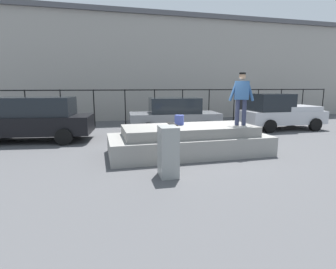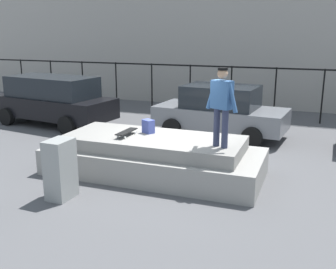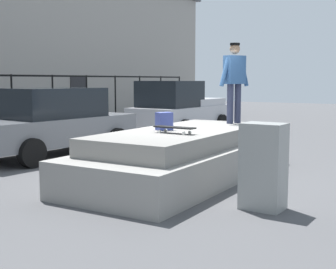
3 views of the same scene
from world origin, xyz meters
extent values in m
plane|color=#4C4C4F|center=(0.00, 0.00, 0.00)|extent=(60.00, 60.00, 0.00)
cube|color=gray|center=(-0.37, -0.47, 0.31)|extent=(5.21, 2.19, 0.62)
cube|color=gray|center=(-0.37, -0.47, 0.78)|extent=(4.28, 1.80, 0.31)
cylinder|color=#2D334C|center=(1.43, -0.80, 1.36)|extent=(0.14, 0.14, 0.85)
cylinder|color=#2D334C|center=(1.23, -0.72, 1.36)|extent=(0.14, 0.14, 0.85)
cube|color=#33598C|center=(1.33, -0.76, 2.09)|extent=(0.51, 0.40, 0.60)
cylinder|color=#33598C|center=(1.58, -0.87, 2.04)|extent=(0.29, 0.19, 0.62)
cylinder|color=#33598C|center=(1.08, -0.65, 2.04)|extent=(0.29, 0.19, 0.62)
sphere|color=tan|center=(1.33, -0.76, 2.53)|extent=(0.22, 0.22, 0.22)
cylinder|color=black|center=(1.33, -0.76, 2.63)|extent=(0.28, 0.28, 0.05)
cube|color=black|center=(-1.00, -0.64, 1.05)|extent=(0.24, 0.79, 0.02)
cylinder|color=silver|center=(-0.88, -0.39, 0.97)|extent=(0.03, 0.06, 0.06)
cylinder|color=silver|center=(-1.08, -0.38, 0.97)|extent=(0.03, 0.06, 0.06)
cylinder|color=silver|center=(-0.91, -0.90, 0.97)|extent=(0.03, 0.06, 0.06)
cylinder|color=silver|center=(-1.11, -0.89, 0.97)|extent=(0.03, 0.06, 0.06)
cube|color=#3F4C99|center=(-0.62, -0.19, 1.10)|extent=(0.34, 0.31, 0.33)
cube|color=black|center=(-5.85, 3.09, 0.68)|extent=(4.90, 2.44, 0.72)
cube|color=black|center=(-5.85, 3.09, 1.41)|extent=(3.48, 2.03, 0.74)
cylinder|color=black|center=(-7.16, 4.20, 0.32)|extent=(0.66, 0.31, 0.64)
cylinder|color=black|center=(-7.42, 2.38, 0.32)|extent=(0.66, 0.31, 0.64)
cylinder|color=black|center=(-4.28, 3.80, 0.32)|extent=(0.66, 0.31, 0.64)
cylinder|color=black|center=(-4.54, 1.97, 0.32)|extent=(0.66, 0.31, 0.64)
cube|color=slate|center=(0.31, 3.62, 0.64)|extent=(4.40, 2.20, 0.64)
cube|color=black|center=(0.31, 3.62, 1.32)|extent=(2.48, 1.80, 0.71)
cylinder|color=black|center=(-0.91, 4.66, 0.32)|extent=(0.66, 0.28, 0.64)
cylinder|color=black|center=(-1.09, 2.84, 0.32)|extent=(0.66, 0.28, 0.64)
cylinder|color=black|center=(1.71, 4.39, 0.32)|extent=(0.66, 0.28, 0.64)
cylinder|color=black|center=(1.52, 2.58, 0.32)|extent=(0.66, 0.28, 0.64)
cube|color=gray|center=(-1.61, -2.49, 0.63)|extent=(0.46, 0.62, 1.26)
cylinder|color=black|center=(-10.29, 6.72, 1.02)|extent=(0.06, 0.06, 2.05)
cylinder|color=black|center=(-8.57, 6.72, 1.02)|extent=(0.06, 0.06, 2.05)
cylinder|color=black|center=(-6.86, 6.72, 1.02)|extent=(0.06, 0.06, 2.05)
cylinder|color=black|center=(-5.14, 6.72, 1.02)|extent=(0.06, 0.06, 2.05)
cylinder|color=black|center=(-3.43, 6.72, 1.02)|extent=(0.06, 0.06, 2.05)
cylinder|color=black|center=(-1.71, 6.72, 1.02)|extent=(0.06, 0.06, 2.05)
cylinder|color=black|center=(0.00, 6.72, 1.02)|extent=(0.06, 0.06, 2.05)
cylinder|color=black|center=(1.71, 6.72, 1.02)|extent=(0.06, 0.06, 2.05)
cylinder|color=black|center=(3.43, 6.72, 1.02)|extent=(0.06, 0.06, 2.05)
cube|color=black|center=(0.00, 6.72, 2.01)|extent=(24.00, 0.04, 0.06)
cube|color=gray|center=(0.00, 12.66, 3.33)|extent=(35.54, 7.55, 6.65)
camera|label=1|loc=(-3.25, -8.70, 2.22)|focal=28.63mm
camera|label=2|loc=(3.19, -8.95, 3.41)|focal=42.50mm
camera|label=3|loc=(-7.97, -4.73, 1.87)|focal=49.69mm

